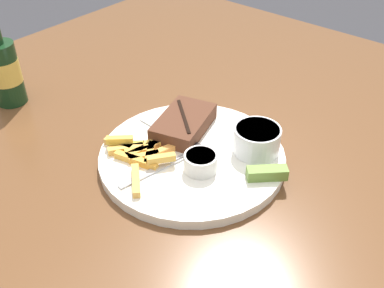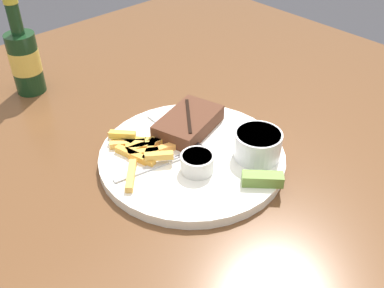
% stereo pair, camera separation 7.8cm
% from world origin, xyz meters
% --- Properties ---
extents(dining_table, '(1.42, 1.41, 0.73)m').
position_xyz_m(dining_table, '(0.00, 0.00, 0.67)').
color(dining_table, brown).
rests_on(dining_table, ground_plane).
extents(dinner_plate, '(0.33, 0.33, 0.02)m').
position_xyz_m(dinner_plate, '(0.00, 0.00, 0.74)').
color(dinner_plate, white).
rests_on(dinner_plate, dining_table).
extents(steak_portion, '(0.15, 0.12, 0.03)m').
position_xyz_m(steak_portion, '(0.04, 0.06, 0.76)').
color(steak_portion, '#512D1E').
rests_on(steak_portion, dinner_plate).
extents(fries_pile, '(0.18, 0.15, 0.02)m').
position_xyz_m(fries_pile, '(-0.06, 0.06, 0.75)').
color(fries_pile, '#F4A04A').
rests_on(fries_pile, dinner_plate).
extents(coleslaw_cup, '(0.08, 0.08, 0.05)m').
position_xyz_m(coleslaw_cup, '(0.08, -0.08, 0.77)').
color(coleslaw_cup, white).
rests_on(coleslaw_cup, dinner_plate).
extents(dipping_sauce_cup, '(0.06, 0.06, 0.03)m').
position_xyz_m(dipping_sauce_cup, '(-0.03, -0.04, 0.76)').
color(dipping_sauce_cup, silver).
rests_on(dipping_sauce_cup, dinner_plate).
extents(pickle_spear, '(0.06, 0.06, 0.02)m').
position_xyz_m(pickle_spear, '(0.03, -0.14, 0.76)').
color(pickle_spear, olive).
rests_on(pickle_spear, dinner_plate).
extents(fork_utensil, '(0.13, 0.04, 0.00)m').
position_xyz_m(fork_utensil, '(-0.09, 0.02, 0.75)').
color(fork_utensil, '#B7B7BC').
rests_on(fork_utensil, dinner_plate).
extents(knife_utensil, '(0.03, 0.17, 0.01)m').
position_xyz_m(knife_utensil, '(0.02, 0.04, 0.75)').
color(knife_utensil, '#B7B7BC').
rests_on(knife_utensil, dinner_plate).
extents(beer_bottle, '(0.06, 0.06, 0.22)m').
position_xyz_m(beer_bottle, '(-0.09, 0.43, 0.81)').
color(beer_bottle, '#143319').
rests_on(beer_bottle, dining_table).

